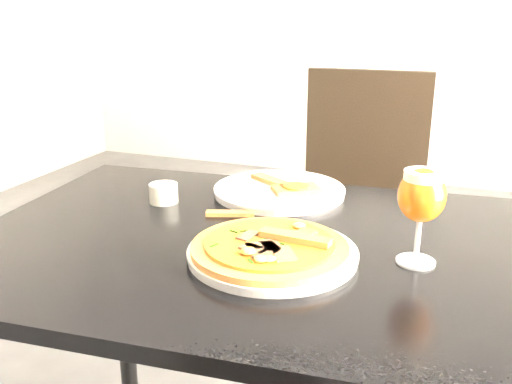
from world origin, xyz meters
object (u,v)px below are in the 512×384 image
at_px(chair_far, 358,203).
at_px(beer_glass, 422,196).
at_px(pizza, 270,246).
at_px(dining_table, 271,281).

relative_size(chair_far, beer_glass, 5.59).
relative_size(pizza, beer_glass, 1.63).
xyz_separation_m(pizza, beer_glass, (0.25, 0.08, 0.10)).
distance_m(pizza, beer_glass, 0.28).
bearing_deg(pizza, beer_glass, 17.69).
relative_size(dining_table, chair_far, 1.29).
bearing_deg(dining_table, beer_glass, -5.84).
relative_size(chair_far, pizza, 3.42).
bearing_deg(beer_glass, chair_far, 106.45).
distance_m(chair_far, pizza, 1.00).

